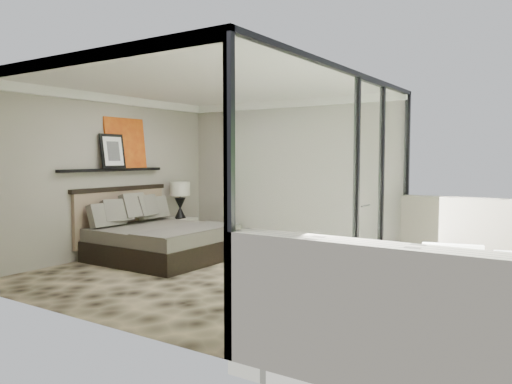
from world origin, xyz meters
The scene contains 13 objects.
floor centered at (0.00, 0.00, 0.00)m, with size 5.00×5.00×0.00m, color black.
ceiling centered at (0.00, 0.00, 2.79)m, with size 4.50×5.00×0.02m, color silver.
back_wall centered at (0.00, 2.49, 1.40)m, with size 4.50×0.02×2.80m, color gray.
left_wall centered at (-2.24, 0.00, 1.40)m, with size 0.02×5.00×2.80m, color gray.
glass_wall centered at (2.25, 0.00, 1.40)m, with size 0.08×5.00×2.80m, color white.
terrace_slab centered at (3.75, 0.00, -0.06)m, with size 3.00×5.00×0.12m, color beige.
picture_ledge centered at (-2.18, 0.10, 1.50)m, with size 0.12×2.20×0.05m, color black.
bed centered at (-1.29, 0.27, 0.34)m, with size 2.06×2.00×1.14m.
nightstand centered at (-1.97, 1.52, 0.28)m, with size 0.56×0.56×0.56m, color black.
table_lamp centered at (-1.93, 1.54, 0.98)m, with size 0.39×0.39×0.72m.
abstract_canvas centered at (-2.19, 0.41, 1.97)m, with size 0.04×0.90×0.90m, color #A61A0E.
framed_print centered at (-2.14, 0.06, 1.82)m, with size 0.03×0.50×0.60m, color black.
lounger centered at (3.48, 0.33, 0.18)m, with size 1.10×1.65×0.59m.
Camera 1 is at (4.72, -5.81, 1.72)m, focal length 35.00 mm.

